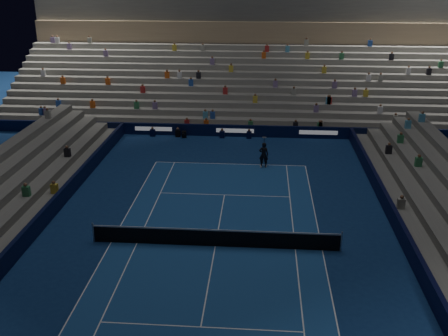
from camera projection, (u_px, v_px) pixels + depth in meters
name	position (u px, v px, depth m)	size (l,w,h in m)	color
ground	(215.00, 246.00, 26.43)	(90.00, 90.00, 0.00)	navy
court_surface	(215.00, 246.00, 26.43)	(10.97, 23.77, 0.01)	navy
sponsor_barrier_far	(235.00, 131.00, 43.41)	(44.00, 0.25, 1.00)	black
sponsor_barrier_east	(408.00, 245.00, 25.57)	(0.25, 37.00, 1.00)	black
sponsor_barrier_west	(32.00, 231.00, 26.93)	(0.25, 37.00, 1.00)	black
grandstand_main	(240.00, 75.00, 51.07)	(44.00, 15.20, 11.20)	slate
tennis_net	(215.00, 238.00, 26.24)	(12.90, 0.10, 1.10)	#B2B2B7
tennis_player	(264.00, 155.00, 36.57)	(0.68, 0.45, 1.87)	black
broadcast_camera	(184.00, 134.00, 43.23)	(0.46, 0.87, 0.52)	black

